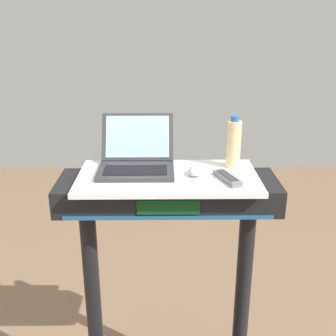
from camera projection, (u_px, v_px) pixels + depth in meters
name	position (u px, v px, depth m)	size (l,w,h in m)	color
desk_board	(168.00, 178.00, 1.69)	(0.73, 0.38, 0.02)	white
laptop	(136.00, 159.00, 1.75)	(0.31, 0.32, 0.20)	#2D2D30
computer_mouse	(196.00, 171.00, 1.69)	(0.06, 0.10, 0.03)	#B2B2B7
water_bottle	(234.00, 144.00, 1.75)	(0.06, 0.06, 0.22)	beige
tv_remote	(227.00, 178.00, 1.64)	(0.10, 0.17, 0.02)	slate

